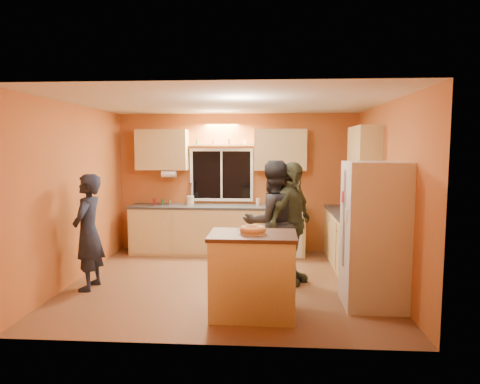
# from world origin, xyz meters

# --- Properties ---
(ground) EXTENTS (4.50, 4.50, 0.00)m
(ground) POSITION_xyz_m (0.00, 0.00, 0.00)
(ground) COLOR brown
(ground) RESTS_ON ground
(room_shell) EXTENTS (4.54, 4.04, 2.61)m
(room_shell) POSITION_xyz_m (0.12, 0.41, 1.62)
(room_shell) COLOR #BC6730
(room_shell) RESTS_ON ground
(back_counter) EXTENTS (4.23, 0.62, 0.90)m
(back_counter) POSITION_xyz_m (0.01, 1.70, 0.45)
(back_counter) COLOR #E0C075
(back_counter) RESTS_ON ground
(right_counter) EXTENTS (0.62, 1.84, 0.90)m
(right_counter) POSITION_xyz_m (1.95, 0.50, 0.45)
(right_counter) COLOR #E0C075
(right_counter) RESTS_ON ground
(refrigerator) EXTENTS (0.72, 0.70, 1.80)m
(refrigerator) POSITION_xyz_m (1.89, -0.80, 0.90)
(refrigerator) COLOR silver
(refrigerator) RESTS_ON ground
(island) EXTENTS (1.02, 0.70, 0.98)m
(island) POSITION_xyz_m (0.41, -1.21, 0.50)
(island) COLOR #E0C075
(island) RESTS_ON ground
(bundt_pastry) EXTENTS (0.31, 0.31, 0.09)m
(bundt_pastry) POSITION_xyz_m (0.41, -1.21, 1.02)
(bundt_pastry) COLOR tan
(bundt_pastry) RESTS_ON island
(person_left) EXTENTS (0.39, 0.59, 1.61)m
(person_left) POSITION_xyz_m (-1.90, -0.40, 0.81)
(person_left) COLOR black
(person_left) RESTS_ON ground
(person_center) EXTENTS (1.06, 0.96, 1.79)m
(person_center) POSITION_xyz_m (0.64, 0.04, 0.89)
(person_center) COLOR black
(person_center) RESTS_ON ground
(person_right) EXTENTS (0.92, 1.11, 1.77)m
(person_right) POSITION_xyz_m (0.91, 0.05, 0.88)
(person_right) COLOR #2C311F
(person_right) RESTS_ON ground
(mixing_bowl) EXTENTS (0.42, 0.42, 0.09)m
(mixing_bowl) POSITION_xyz_m (1.10, 1.67, 0.94)
(mixing_bowl) COLOR black
(mixing_bowl) RESTS_ON back_counter
(utensil_crock) EXTENTS (0.14, 0.14, 0.17)m
(utensil_crock) POSITION_xyz_m (-0.86, 1.73, 0.99)
(utensil_crock) COLOR beige
(utensil_crock) RESTS_ON back_counter
(potted_plant) EXTENTS (0.34, 0.31, 0.33)m
(potted_plant) POSITION_xyz_m (2.01, 0.27, 1.06)
(potted_plant) COLOR gray
(potted_plant) RESTS_ON right_counter
(red_box) EXTENTS (0.17, 0.13, 0.07)m
(red_box) POSITION_xyz_m (1.96, 0.73, 0.94)
(red_box) COLOR #AB1A25
(red_box) RESTS_ON right_counter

